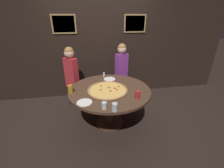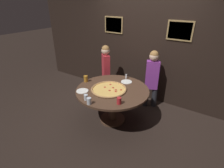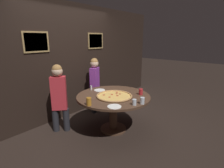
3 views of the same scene
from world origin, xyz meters
The scene contains 13 objects.
ground_plane centered at (0.00, 0.00, 0.00)m, with size 24.00×24.00×0.00m, color black.
back_wall centered at (0.00, 1.31, 1.30)m, with size 6.40×0.08×2.60m.
dining_table centered at (0.00, 0.00, 0.59)m, with size 1.43×1.43×0.74m.
giant_pizza centered at (-0.04, -0.06, 0.75)m, with size 0.69×0.69×0.03m.
drink_cup_by_shaker centered at (0.38, -0.38, 0.80)m, with size 0.08×0.08×0.12m, color #B22328.
drink_cup_front_edge centered at (-0.03, -0.66, 0.80)m, with size 0.08×0.08×0.12m, color silver.
drink_cup_near_right centered at (-0.66, -0.02, 0.81)m, with size 0.08×0.08×0.13m, color #BC7A23.
drink_cup_near_left centered at (-0.17, -0.59, 0.79)m, with size 0.07×0.07×0.10m, color silver.
white_plate_left_side centered at (0.07, 0.44, 0.74)m, with size 0.23×0.23×0.01m, color white.
white_plate_near_front centered at (-0.44, -0.39, 0.74)m, with size 0.23×0.23×0.01m, color white.
condiment_shaker centered at (-0.03, 0.60, 0.79)m, with size 0.04×0.04×0.10m.
diner_centre_back centered at (-0.71, 0.78, 0.77)m, with size 0.33×0.32×1.35m.
diner_side_left centered at (0.43, 0.96, 0.77)m, with size 0.36×0.25×1.36m.
Camera 3 is at (-2.49, -2.07, 1.83)m, focal length 28.00 mm.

